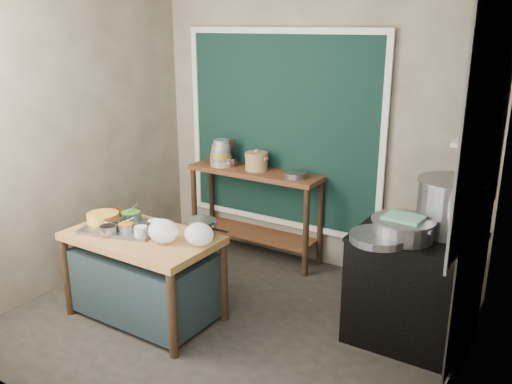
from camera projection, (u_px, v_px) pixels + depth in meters
The scene contains 30 objects.
floor at pixel (230, 323), 4.55m from camera, with size 3.50×3.00×0.02m, color #2C2822.
back_wall at pixel (314, 129), 5.35m from camera, with size 3.50×0.02×2.80m, color gray.
left_wall at pixel (71, 136), 5.02m from camera, with size 0.02×3.00×2.80m, color gray.
right_wall at pixel (468, 198), 3.24m from camera, with size 0.02×3.00×2.80m, color gray.
curtain_panel at pixel (281, 131), 5.51m from camera, with size 2.10×0.02×1.90m, color black.
curtain_frame at pixel (281, 131), 5.50m from camera, with size 2.22×0.03×2.02m, color beige, non-canonical shape.
tile_panel at pixel (490, 110), 3.56m from camera, with size 0.02×1.70×1.70m, color #B2B2AA.
soot_patch at pixel (473, 264), 3.98m from camera, with size 0.01×1.30×1.30m, color black.
wall_shelf at pixel (477, 138), 3.93m from camera, with size 0.22×0.70×0.03m, color beige.
prep_table at pixel (144, 276), 4.52m from camera, with size 1.25×0.72×0.75m, color #9A6538.
back_counter at pixel (255, 213), 5.72m from camera, with size 1.45×0.40×0.95m, color #552F18.
stove_block at pixel (413, 290), 4.18m from camera, with size 0.90×0.68×0.85m, color black.
stove_top at pixel (418, 237), 4.05m from camera, with size 0.92×0.69×0.03m, color black.
condiment_tray at pixel (123, 227), 4.53m from camera, with size 0.63×0.45×0.03m, color gray.
condiment_bowls at pixel (121, 221), 4.55m from camera, with size 0.62×0.48×0.07m.
yellow_basin at pixel (103, 219), 4.61m from camera, with size 0.27×0.27×0.10m, color #B9752A.
saucepan at pixel (201, 228), 4.37m from camera, with size 0.25×0.25×0.14m, color gray, non-canonical shape.
plastic_bag_a at pixel (163, 231), 4.23m from camera, with size 0.25×0.21×0.19m, color white.
plastic_bag_b at pixel (199, 234), 4.18m from camera, with size 0.24×0.20×0.18m, color white.
bowl_stack at pixel (221, 154), 5.72m from camera, with size 0.25×0.25×0.28m.
utensil_cup at pixel (230, 162), 5.73m from camera, with size 0.15×0.15×0.09m, color gray.
ceramic_crock at pixel (256, 162), 5.55m from camera, with size 0.25×0.25×0.17m, color #9B7754, non-canonical shape.
wide_bowl at pixel (296, 175), 5.29m from camera, with size 0.22×0.22×0.05m, color gray.
stock_pot at pixel (451, 206), 4.05m from camera, with size 0.53×0.53×0.41m, color gray, non-canonical shape.
pot_lid at pixel (457, 218), 3.82m from camera, with size 0.41×0.41×0.02m, color gray.
steamer at pixel (403, 229), 3.97m from camera, with size 0.47×0.47×0.15m, color gray, non-canonical shape.
green_cloth at pixel (404, 218), 3.94m from camera, with size 0.27×0.21×0.02m, color #5AA585.
shallow_pan at pixel (379, 238), 3.93m from camera, with size 0.43×0.43×0.06m, color gray.
shelf_bowl_stack at pixel (477, 130), 3.89m from camera, with size 0.13×0.13×0.11m.
shelf_bowl_green at pixel (482, 129), 4.06m from camera, with size 0.14×0.14×0.05m, color gray.
Camera 1 is at (2.32, -3.29, 2.40)m, focal length 38.00 mm.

